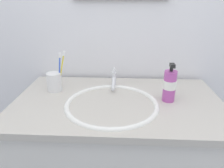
{
  "coord_description": "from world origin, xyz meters",
  "views": [
    {
      "loc": [
        0.02,
        -0.92,
        1.36
      ],
      "look_at": [
        -0.03,
        -0.02,
        0.99
      ],
      "focal_mm": 34.11,
      "sensor_mm": 36.0,
      "label": 1
    }
  ],
  "objects_px": {
    "toothbrush_cup": "(54,82)",
    "toothbrush_blue": "(60,69)",
    "toothbrush_yellow": "(62,68)",
    "faucet": "(114,80)",
    "soap_dispenser": "(170,85)"
  },
  "relations": [
    {
      "from": "toothbrush_blue",
      "to": "toothbrush_yellow",
      "type": "bearing_deg",
      "value": 18.73
    },
    {
      "from": "faucet",
      "to": "toothbrush_cup",
      "type": "height_order",
      "value": "toothbrush_cup"
    },
    {
      "from": "toothbrush_cup",
      "to": "toothbrush_blue",
      "type": "xyz_separation_m",
      "value": [
        0.03,
        0.01,
        0.07
      ]
    },
    {
      "from": "toothbrush_yellow",
      "to": "soap_dispenser",
      "type": "distance_m",
      "value": 0.55
    },
    {
      "from": "toothbrush_yellow",
      "to": "soap_dispenser",
      "type": "bearing_deg",
      "value": -10.59
    },
    {
      "from": "toothbrush_yellow",
      "to": "toothbrush_cup",
      "type": "bearing_deg",
      "value": -161.39
    },
    {
      "from": "faucet",
      "to": "toothbrush_yellow",
      "type": "distance_m",
      "value": 0.28
    },
    {
      "from": "toothbrush_blue",
      "to": "toothbrush_yellow",
      "type": "distance_m",
      "value": 0.01
    },
    {
      "from": "toothbrush_blue",
      "to": "soap_dispenser",
      "type": "xyz_separation_m",
      "value": [
        0.55,
        -0.1,
        -0.04
      ]
    },
    {
      "from": "toothbrush_blue",
      "to": "toothbrush_cup",
      "type": "bearing_deg",
      "value": -161.43
    },
    {
      "from": "toothbrush_cup",
      "to": "toothbrush_blue",
      "type": "relative_size",
      "value": 0.5
    },
    {
      "from": "toothbrush_cup",
      "to": "toothbrush_blue",
      "type": "distance_m",
      "value": 0.07
    },
    {
      "from": "toothbrush_blue",
      "to": "soap_dispenser",
      "type": "distance_m",
      "value": 0.56
    },
    {
      "from": "toothbrush_cup",
      "to": "soap_dispenser",
      "type": "xyz_separation_m",
      "value": [
        0.58,
        -0.09,
        0.03
      ]
    },
    {
      "from": "soap_dispenser",
      "to": "faucet",
      "type": "bearing_deg",
      "value": 151.04
    }
  ]
}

